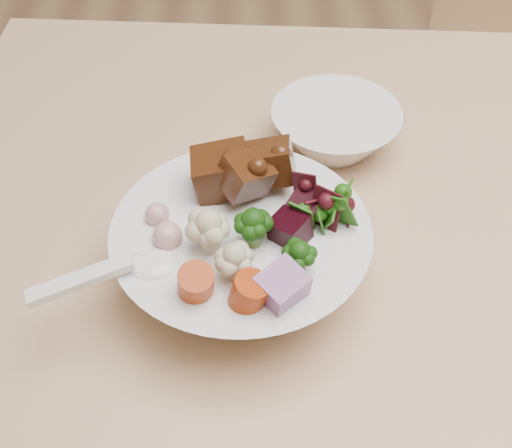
{
  "coord_description": "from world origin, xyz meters",
  "views": [
    {
      "loc": [
        -0.57,
        -0.48,
        1.26
      ],
      "look_at": [
        -0.55,
        -0.05,
        0.81
      ],
      "focal_mm": 50.0,
      "sensor_mm": 36.0,
      "label": 1
    }
  ],
  "objects": [
    {
      "name": "food_bowl",
      "position": [
        -0.56,
        -0.05,
        0.78
      ],
      "size": [
        0.23,
        0.23,
        0.12
      ],
      "color": "white",
      "rests_on": "dining_table"
    },
    {
      "name": "soup_spoon",
      "position": [
        -0.65,
        -0.1,
        0.81
      ],
      "size": [
        0.13,
        0.06,
        0.02
      ],
      "rotation": [
        0.0,
        0.0,
        0.31
      ],
      "color": "white",
      "rests_on": "food_bowl"
    },
    {
      "name": "side_bowl",
      "position": [
        -0.46,
        0.14,
        0.77
      ],
      "size": [
        0.14,
        0.14,
        0.05
      ],
      "primitive_type": null,
      "color": "white",
      "rests_on": "dining_table"
    }
  ]
}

